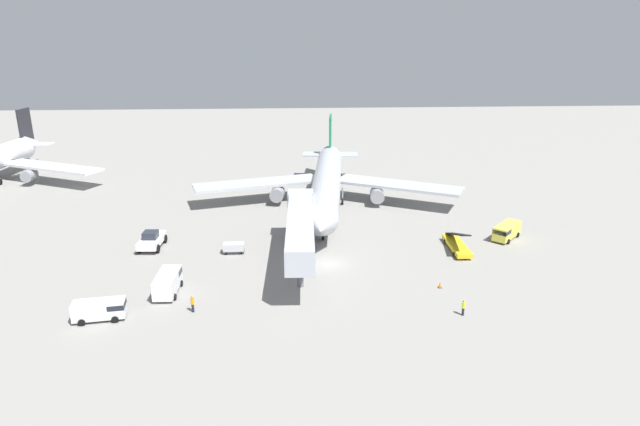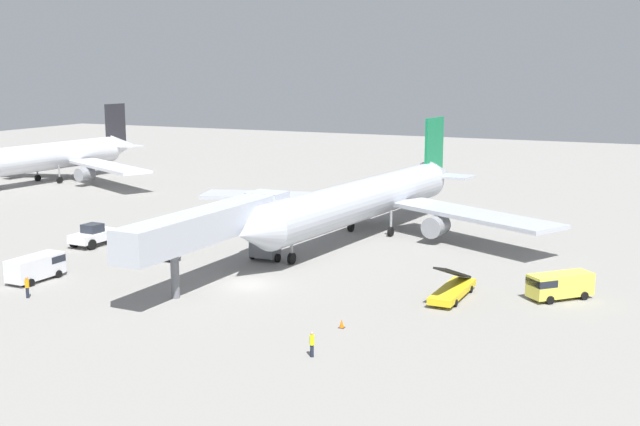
{
  "view_description": "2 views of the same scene",
  "coord_description": "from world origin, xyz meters",
  "px_view_note": "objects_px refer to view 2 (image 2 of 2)",
  "views": [
    {
      "loc": [
        -4.54,
        -59.59,
        26.27
      ],
      "look_at": [
        -0.02,
        12.95,
        2.25
      ],
      "focal_mm": 29.96,
      "sensor_mm": 36.0,
      "label": 1
    },
    {
      "loc": [
        33.84,
        -58.07,
        18.59
      ],
      "look_at": [
        -0.27,
        15.36,
        3.73
      ],
      "focal_mm": 44.88,
      "sensor_mm": 36.0,
      "label": 2
    }
  ],
  "objects_px": {
    "pushback_tug": "(94,235)",
    "service_van_far_left": "(37,266)",
    "safety_cone_bravo": "(131,233)",
    "jet_bridge": "(218,225)",
    "airplane_at_gate": "(368,198)",
    "ground_crew_worker_foreground": "(27,286)",
    "ground_crew_worker_midground": "(312,343)",
    "belt_loader_truck": "(453,289)",
    "airplane_background": "(45,157)",
    "baggage_cart_rear_right": "(166,253)",
    "service_van_near_left": "(559,285)",
    "safety_cone_alpha": "(342,324)"
  },
  "relations": [
    {
      "from": "belt_loader_truck",
      "to": "ground_crew_worker_foreground",
      "type": "xyz_separation_m",
      "value": [
        -31.47,
        -14.56,
        0.18
      ]
    },
    {
      "from": "safety_cone_bravo",
      "to": "jet_bridge",
      "type": "bearing_deg",
      "value": -32.19
    },
    {
      "from": "airplane_at_gate",
      "to": "safety_cone_bravo",
      "type": "xyz_separation_m",
      "value": [
        -23.94,
        -11.5,
        -3.91
      ]
    },
    {
      "from": "safety_cone_alpha",
      "to": "belt_loader_truck",
      "type": "bearing_deg",
      "value": 64.1
    },
    {
      "from": "jet_bridge",
      "to": "airplane_background",
      "type": "bearing_deg",
      "value": 145.5
    },
    {
      "from": "jet_bridge",
      "to": "baggage_cart_rear_right",
      "type": "height_order",
      "value": "jet_bridge"
    },
    {
      "from": "airplane_at_gate",
      "to": "service_van_far_left",
      "type": "distance_m",
      "value": 36.12
    },
    {
      "from": "airplane_at_gate",
      "to": "airplane_background",
      "type": "xyz_separation_m",
      "value": [
        -62.53,
        16.12,
        -0.01
      ]
    },
    {
      "from": "airplane_at_gate",
      "to": "service_van_far_left",
      "type": "relative_size",
      "value": 8.94
    },
    {
      "from": "ground_crew_worker_foreground",
      "to": "safety_cone_bravo",
      "type": "xyz_separation_m",
      "value": [
        -7.85,
        23.34,
        -0.72
      ]
    },
    {
      "from": "belt_loader_truck",
      "to": "baggage_cart_rear_right",
      "type": "distance_m",
      "value": 28.78
    },
    {
      "from": "ground_crew_worker_midground",
      "to": "safety_cone_bravo",
      "type": "height_order",
      "value": "ground_crew_worker_midground"
    },
    {
      "from": "ground_crew_worker_foreground",
      "to": "safety_cone_bravo",
      "type": "bearing_deg",
      "value": 108.58
    },
    {
      "from": "pushback_tug",
      "to": "baggage_cart_rear_right",
      "type": "distance_m",
      "value": 11.13
    },
    {
      "from": "service_van_far_left",
      "to": "safety_cone_bravo",
      "type": "distance_m",
      "value": 19.36
    },
    {
      "from": "jet_bridge",
      "to": "pushback_tug",
      "type": "bearing_deg",
      "value": 161.83
    },
    {
      "from": "jet_bridge",
      "to": "belt_loader_truck",
      "type": "relative_size",
      "value": 3.03
    },
    {
      "from": "pushback_tug",
      "to": "ground_crew_worker_midground",
      "type": "relative_size",
      "value": 3.27
    },
    {
      "from": "ground_crew_worker_foreground",
      "to": "jet_bridge",
      "type": "bearing_deg",
      "value": 45.65
    },
    {
      "from": "baggage_cart_rear_right",
      "to": "safety_cone_alpha",
      "type": "xyz_separation_m",
      "value": [
        23.57,
        -11.42,
        -0.43
      ]
    },
    {
      "from": "jet_bridge",
      "to": "airplane_background",
      "type": "distance_m",
      "value": 69.87
    },
    {
      "from": "belt_loader_truck",
      "to": "ground_crew_worker_midground",
      "type": "height_order",
      "value": "belt_loader_truck"
    },
    {
      "from": "service_van_far_left",
      "to": "baggage_cart_rear_right",
      "type": "relative_size",
      "value": 2.0
    },
    {
      "from": "airplane_at_gate",
      "to": "airplane_background",
      "type": "bearing_deg",
      "value": 165.55
    },
    {
      "from": "ground_crew_worker_midground",
      "to": "safety_cone_bravo",
      "type": "bearing_deg",
      "value": 143.46
    },
    {
      "from": "service_van_near_left",
      "to": "safety_cone_alpha",
      "type": "bearing_deg",
      "value": -132.88
    },
    {
      "from": "jet_bridge",
      "to": "ground_crew_worker_midground",
      "type": "height_order",
      "value": "jet_bridge"
    },
    {
      "from": "belt_loader_truck",
      "to": "service_van_far_left",
      "type": "distance_m",
      "value": 36.23
    },
    {
      "from": "baggage_cart_rear_right",
      "to": "ground_crew_worker_foreground",
      "type": "height_order",
      "value": "ground_crew_worker_foreground"
    },
    {
      "from": "belt_loader_truck",
      "to": "baggage_cart_rear_right",
      "type": "relative_size",
      "value": 2.81
    },
    {
      "from": "safety_cone_bravo",
      "to": "airplane_background",
      "type": "distance_m",
      "value": 47.62
    },
    {
      "from": "jet_bridge",
      "to": "belt_loader_truck",
      "type": "bearing_deg",
      "value": 8.85
    },
    {
      "from": "safety_cone_alpha",
      "to": "service_van_far_left",
      "type": "bearing_deg",
      "value": 178.65
    },
    {
      "from": "service_van_far_left",
      "to": "safety_cone_bravo",
      "type": "height_order",
      "value": "service_van_far_left"
    },
    {
      "from": "belt_loader_truck",
      "to": "ground_crew_worker_foreground",
      "type": "distance_m",
      "value": 34.67
    },
    {
      "from": "pushback_tug",
      "to": "ground_crew_worker_foreground",
      "type": "relative_size",
      "value": 3.07
    },
    {
      "from": "service_van_far_left",
      "to": "ground_crew_worker_midground",
      "type": "height_order",
      "value": "service_van_far_left"
    },
    {
      "from": "baggage_cart_rear_right",
      "to": "safety_cone_alpha",
      "type": "bearing_deg",
      "value": -25.85
    },
    {
      "from": "ground_crew_worker_midground",
      "to": "airplane_at_gate",
      "type": "bearing_deg",
      "value": 106.12
    },
    {
      "from": "service_van_near_left",
      "to": "service_van_far_left",
      "type": "bearing_deg",
      "value": -162.62
    },
    {
      "from": "ground_crew_worker_midground",
      "to": "safety_cone_alpha",
      "type": "bearing_deg",
      "value": 95.31
    },
    {
      "from": "jet_bridge",
      "to": "service_van_near_left",
      "type": "xyz_separation_m",
      "value": [
        28.18,
        6.51,
        -3.78
      ]
    },
    {
      "from": "service_van_far_left",
      "to": "safety_cone_alpha",
      "type": "relative_size",
      "value": 8.18
    },
    {
      "from": "pushback_tug",
      "to": "airplane_background",
      "type": "relative_size",
      "value": 0.12
    },
    {
      "from": "pushback_tug",
      "to": "service_van_far_left",
      "type": "distance_m",
      "value": 14.03
    },
    {
      "from": "airplane_at_gate",
      "to": "jet_bridge",
      "type": "bearing_deg",
      "value": -101.92
    },
    {
      "from": "pushback_tug",
      "to": "safety_cone_alpha",
      "type": "relative_size",
      "value": 8.67
    },
    {
      "from": "airplane_at_gate",
      "to": "belt_loader_truck",
      "type": "relative_size",
      "value": 6.36
    },
    {
      "from": "pushback_tug",
      "to": "ground_crew_worker_foreground",
      "type": "xyz_separation_m",
      "value": [
        8.16,
        -17.73,
        -0.13
      ]
    },
    {
      "from": "airplane_at_gate",
      "to": "baggage_cart_rear_right",
      "type": "bearing_deg",
      "value": -124.39
    }
  ]
}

